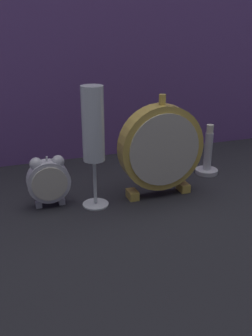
{
  "coord_description": "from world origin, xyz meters",
  "views": [
    {
      "loc": [
        -0.24,
        -0.63,
        0.35
      ],
      "look_at": [
        0.0,
        0.08,
        0.05
      ],
      "focal_mm": 40.0,
      "sensor_mm": 36.0,
      "label": 1
    }
  ],
  "objects": [
    {
      "name": "brass_candlestick",
      "position": [
        0.22,
        0.11,
        0.04
      ],
      "size": [
        0.05,
        0.05,
        0.12
      ],
      "color": "silver",
      "rests_on": "ground_plane"
    },
    {
      "name": "mantel_clock_silver",
      "position": [
        0.06,
        0.04,
        0.11
      ],
      "size": [
        0.18,
        0.04,
        0.22
      ],
      "color": "gold",
      "rests_on": "ground_plane"
    },
    {
      "name": "alarm_clock_twin_bell",
      "position": [
        -0.17,
        0.06,
        0.06
      ],
      "size": [
        0.08,
        0.03,
        0.11
      ],
      "color": "silver",
      "rests_on": "ground_plane"
    },
    {
      "name": "champagne_flute",
      "position": [
        -0.08,
        0.03,
        0.15
      ],
      "size": [
        0.05,
        0.05,
        0.24
      ],
      "color": "silver",
      "rests_on": "ground_plane"
    },
    {
      "name": "ground_plane",
      "position": [
        0.0,
        0.0,
        0.0
      ],
      "size": [
        4.0,
        4.0,
        0.0
      ],
      "primitive_type": "plane",
      "color": "#232328"
    }
  ]
}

